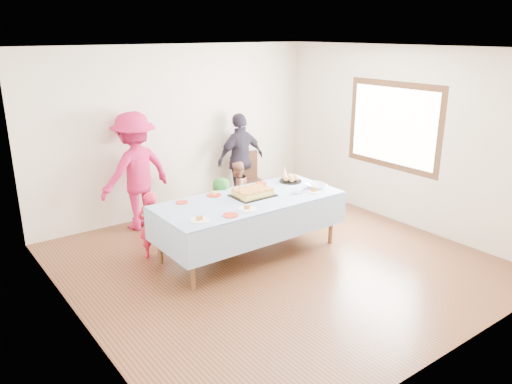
% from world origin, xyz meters
% --- Properties ---
extents(ground, '(5.00, 5.00, 0.00)m').
position_xyz_m(ground, '(0.00, 0.00, 0.00)').
color(ground, '#4D2716').
rests_on(ground, ground).
extents(room_walls, '(5.04, 5.04, 2.72)m').
position_xyz_m(room_walls, '(0.05, 0.00, 1.77)').
color(room_walls, beige).
rests_on(room_walls, ground).
extents(party_table, '(2.50, 1.10, 0.78)m').
position_xyz_m(party_table, '(-0.10, 0.42, 0.72)').
color(party_table, brown).
rests_on(party_table, ground).
extents(birthday_cake, '(0.55, 0.42, 0.10)m').
position_xyz_m(birthday_cake, '(0.01, 0.48, 0.83)').
color(birthday_cake, black).
rests_on(birthday_cake, party_table).
extents(rolls_tray, '(0.33, 0.33, 0.10)m').
position_xyz_m(rolls_tray, '(0.84, 0.69, 0.82)').
color(rolls_tray, black).
rests_on(rolls_tray, party_table).
extents(punch_bowl, '(0.28, 0.28, 0.07)m').
position_xyz_m(punch_bowl, '(0.91, 0.22, 0.81)').
color(punch_bowl, silver).
rests_on(punch_bowl, party_table).
extents(party_hat, '(0.11, 0.11, 0.19)m').
position_xyz_m(party_hat, '(0.88, 0.88, 0.87)').
color(party_hat, white).
rests_on(party_hat, party_table).
extents(fork_pile, '(0.24, 0.18, 0.07)m').
position_xyz_m(fork_pile, '(0.59, 0.21, 0.81)').
color(fork_pile, white).
rests_on(fork_pile, party_table).
extents(plate_red_far_a, '(0.16, 0.16, 0.01)m').
position_xyz_m(plate_red_far_a, '(-0.89, 0.81, 0.79)').
color(plate_red_far_a, red).
rests_on(plate_red_far_a, party_table).
extents(plate_red_far_b, '(0.19, 0.19, 0.01)m').
position_xyz_m(plate_red_far_b, '(-0.40, 0.81, 0.79)').
color(plate_red_far_b, red).
rests_on(plate_red_far_b, party_table).
extents(plate_red_far_c, '(0.17, 0.17, 0.01)m').
position_xyz_m(plate_red_far_c, '(-0.02, 0.77, 0.79)').
color(plate_red_far_c, red).
rests_on(plate_red_far_c, party_table).
extents(plate_red_far_d, '(0.16, 0.16, 0.01)m').
position_xyz_m(plate_red_far_d, '(0.43, 0.86, 0.79)').
color(plate_red_far_d, red).
rests_on(plate_red_far_d, party_table).
extents(plate_red_near, '(0.19, 0.19, 0.01)m').
position_xyz_m(plate_red_near, '(-0.65, 0.04, 0.79)').
color(plate_red_near, red).
rests_on(plate_red_near, party_table).
extents(plate_white_left, '(0.23, 0.23, 0.01)m').
position_xyz_m(plate_white_left, '(-1.03, 0.12, 0.79)').
color(plate_white_left, white).
rests_on(plate_white_left, party_table).
extents(plate_white_mid, '(0.23, 0.23, 0.01)m').
position_xyz_m(plate_white_mid, '(-0.37, 0.10, 0.79)').
color(plate_white_mid, white).
rests_on(plate_white_mid, party_table).
extents(plate_white_right, '(0.21, 0.21, 0.01)m').
position_xyz_m(plate_white_right, '(0.78, 0.12, 0.79)').
color(plate_white_right, white).
rests_on(plate_white_right, party_table).
extents(dining_chair, '(0.45, 0.45, 0.93)m').
position_xyz_m(dining_chair, '(1.06, 2.01, 0.52)').
color(dining_chair, black).
rests_on(dining_chair, ground).
extents(toddler_left, '(0.37, 0.28, 0.91)m').
position_xyz_m(toddler_left, '(-1.21, 1.10, 0.46)').
color(toddler_left, red).
rests_on(toddler_left, ground).
extents(toddler_mid, '(0.46, 0.31, 0.93)m').
position_xyz_m(toddler_mid, '(-0.14, 1.03, 0.46)').
color(toddler_mid, '#266F25').
rests_on(toddler_mid, ground).
extents(toddler_right, '(0.55, 0.50, 0.93)m').
position_xyz_m(toddler_right, '(0.53, 1.62, 0.47)').
color(toddler_right, '#AD6F50').
rests_on(toddler_right, ground).
extents(adult_left, '(1.26, 0.87, 1.78)m').
position_xyz_m(adult_left, '(-0.91, 2.20, 0.89)').
color(adult_left, '#B41648').
rests_on(adult_left, ground).
extents(adult_right, '(0.94, 0.41, 1.58)m').
position_xyz_m(adult_right, '(1.01, 2.20, 0.79)').
color(adult_right, '#2B2533').
rests_on(adult_right, ground).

